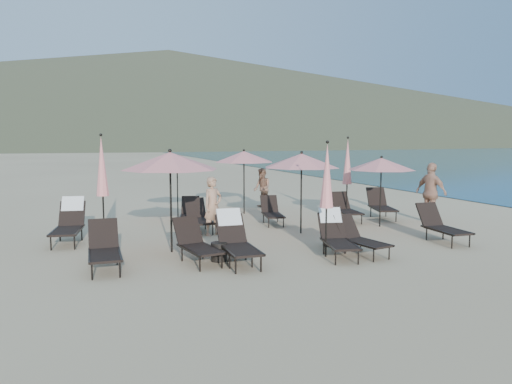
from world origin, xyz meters
name	(u,v)px	position (x,y,z in m)	size (l,w,h in m)	color
ground	(337,251)	(0.00, 0.00, 0.00)	(800.00, 800.00, 0.00)	#D6BA8C
volcanic_headland	(187,98)	(71.37, 302.62, 26.49)	(690.00, 690.00, 55.00)	brown
lounger_0	(104,248)	(-5.39, 0.37, 0.45)	(0.73, 1.70, 0.96)	black
lounger_1	(236,239)	(-2.64, -0.14, 0.53)	(0.77, 1.82, 1.11)	black
lounger_2	(235,242)	(-2.59, 0.09, 0.41)	(0.83, 1.61, 0.88)	black
lounger_3	(336,235)	(-0.27, -0.42, 0.50)	(1.01, 1.77, 1.04)	black
lounger_4	(360,237)	(0.31, -0.52, 0.41)	(0.80, 1.58, 0.87)	black
lounger_5	(441,225)	(3.09, -0.11, 0.45)	(0.78, 1.71, 0.95)	black
lounger_6	(69,222)	(-6.01, 3.46, 0.54)	(1.00, 1.91, 1.13)	black
lounger_7	(199,217)	(-2.45, 3.70, 0.42)	(0.70, 1.62, 0.91)	black
lounger_8	(190,213)	(-2.50, 4.55, 0.41)	(1.00, 1.61, 0.87)	black
lounger_9	(272,211)	(0.03, 4.02, 0.39)	(0.86, 1.55, 0.84)	black
lounger_10	(346,208)	(2.50, 3.63, 0.42)	(0.85, 1.64, 0.90)	black
lounger_11	(381,205)	(3.90, 3.66, 0.46)	(1.16, 1.81, 0.98)	black
lounger_12	(197,243)	(-3.45, 0.20, 0.43)	(0.83, 1.68, 0.92)	black
umbrella_open_0	(170,161)	(-3.76, 1.36, 2.19)	(2.30, 2.30, 2.48)	black
umbrella_open_1	(302,161)	(0.17, 2.28, 2.08)	(2.19, 2.19, 2.36)	black
umbrella_open_2	(381,164)	(2.91, 2.32, 1.93)	(2.03, 2.03, 2.18)	black
umbrella_open_3	(177,166)	(-2.55, 5.95, 1.78)	(1.87, 1.87, 2.02)	black
umbrella_open_4	(244,157)	(-0.08, 6.27, 2.04)	(2.15, 2.15, 2.31)	black
umbrella_closed_0	(327,176)	(-0.56, -0.43, 1.86)	(0.31, 0.31, 2.68)	black
umbrella_closed_1	(347,162)	(2.71, 3.91, 1.92)	(0.32, 0.32, 2.76)	black
umbrella_closed_2	(102,167)	(-5.16, 3.21, 1.98)	(0.33, 0.33, 2.84)	black
side_table_0	(219,252)	(-2.97, 0.11, 0.21)	(0.36, 0.36, 0.42)	black
side_table_1	(331,237)	(0.15, 0.54, 0.22)	(0.41, 0.41, 0.45)	black
beachgoer_a	(213,206)	(-2.23, 2.97, 0.82)	(0.60, 0.39, 1.65)	#A97A5B
beachgoer_b	(262,188)	(1.03, 7.28, 0.77)	(0.75, 0.59, 1.55)	#90634A
beachgoer_c	(431,193)	(4.91, 2.39, 0.96)	(1.13, 0.47, 1.93)	tan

